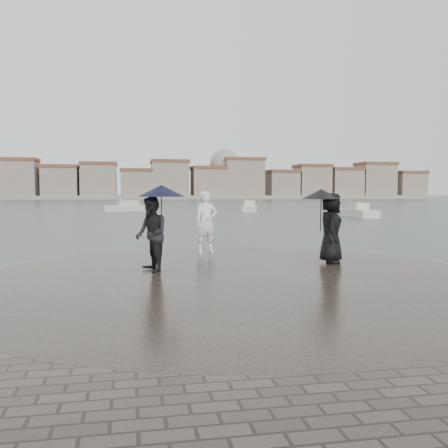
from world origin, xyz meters
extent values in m
plane|color=#2B3835|center=(0.00, 0.00, 0.00)|extent=(400.00, 400.00, 0.00)
cylinder|color=gray|center=(0.00, 3.50, 0.16)|extent=(12.50, 12.50, 0.32)
cylinder|color=#2D261E|center=(0.00, 3.50, 0.18)|extent=(11.90, 11.90, 0.36)
imported|color=white|center=(0.05, 7.99, 1.31)|extent=(0.75, 0.55, 1.90)
imported|color=black|center=(-1.77, 4.64, 1.25)|extent=(0.90, 1.03, 1.78)
cylinder|color=black|center=(-1.52, 4.74, 1.71)|extent=(0.02, 0.02, 0.90)
cone|color=black|center=(-1.52, 4.74, 2.26)|extent=(1.16, 1.16, 0.28)
imported|color=black|center=(2.93, 5.13, 1.28)|extent=(0.86, 1.05, 1.85)
cylinder|color=black|center=(2.68, 5.23, 1.66)|extent=(0.02, 0.02, 0.90)
cone|color=black|center=(2.68, 5.23, 2.18)|extent=(1.07, 1.07, 0.26)
cube|color=gray|center=(0.00, 163.00, 0.60)|extent=(260.00, 20.00, 1.20)
cube|color=gray|center=(-37.00, 160.00, 6.00)|extent=(12.00, 10.00, 12.00)
cube|color=brown|center=(-37.00, 160.00, 12.50)|extent=(12.60, 10.60, 1.00)
cube|color=gray|center=(-24.00, 160.00, 5.00)|extent=(11.00, 10.00, 10.00)
cube|color=brown|center=(-24.00, 160.00, 10.50)|extent=(11.60, 10.60, 1.00)
cube|color=gray|center=(-12.00, 160.00, 5.50)|extent=(11.00, 10.00, 11.00)
cube|color=brown|center=(-12.00, 160.00, 11.50)|extent=(11.60, 10.60, 1.00)
cube|color=gray|center=(0.00, 160.00, 4.50)|extent=(10.00, 10.00, 9.00)
cube|color=brown|center=(0.00, 160.00, 9.50)|extent=(10.60, 10.60, 1.00)
cube|color=gray|center=(11.00, 160.00, 6.00)|extent=(12.00, 10.00, 12.00)
cube|color=brown|center=(11.00, 160.00, 12.50)|extent=(12.60, 10.60, 1.00)
cube|color=gray|center=(24.00, 160.00, 5.00)|extent=(11.00, 10.00, 10.00)
cube|color=brown|center=(24.00, 160.00, 10.50)|extent=(11.60, 10.60, 1.00)
cube|color=gray|center=(36.00, 160.00, 6.50)|extent=(13.00, 10.00, 13.00)
cube|color=brown|center=(36.00, 160.00, 13.50)|extent=(13.60, 10.60, 1.00)
cube|color=gray|center=(50.00, 160.00, 4.50)|extent=(10.00, 10.00, 9.00)
cube|color=brown|center=(50.00, 160.00, 9.50)|extent=(10.60, 10.60, 1.00)
cube|color=gray|center=(61.00, 160.00, 5.50)|extent=(11.00, 10.00, 11.00)
cube|color=brown|center=(61.00, 160.00, 11.50)|extent=(11.60, 10.60, 1.00)
cube|color=gray|center=(73.00, 160.00, 5.00)|extent=(11.00, 10.00, 10.00)
cube|color=brown|center=(73.00, 160.00, 10.50)|extent=(11.60, 10.60, 1.00)
cube|color=gray|center=(85.00, 160.00, 6.00)|extent=(12.00, 10.00, 12.00)
cube|color=brown|center=(85.00, 160.00, 12.50)|extent=(12.60, 10.60, 1.00)
cube|color=gray|center=(98.00, 160.00, 4.50)|extent=(10.00, 10.00, 9.00)
cube|color=brown|center=(98.00, 160.00, 9.50)|extent=(10.60, 10.60, 1.00)
sphere|color=gray|center=(30.00, 162.00, 12.00)|extent=(10.00, 10.00, 10.00)
cube|color=beige|center=(18.02, 34.76, 0.25)|extent=(1.80, 5.55, 0.90)
cube|color=beige|center=(18.02, 34.76, 0.85)|extent=(1.27, 2.04, 0.90)
cube|color=beige|center=(-2.26, 52.24, 0.25)|extent=(5.72, 3.27, 0.90)
cube|color=beige|center=(-2.26, 52.24, 0.85)|extent=(2.28, 1.77, 0.90)
cube|color=beige|center=(11.46, 49.14, 0.25)|extent=(2.95, 5.73, 0.90)
cube|color=beige|center=(11.46, 49.14, 0.85)|extent=(1.67, 2.24, 0.90)
camera|label=1|loc=(-2.27, -7.16, 2.22)|focal=40.00mm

